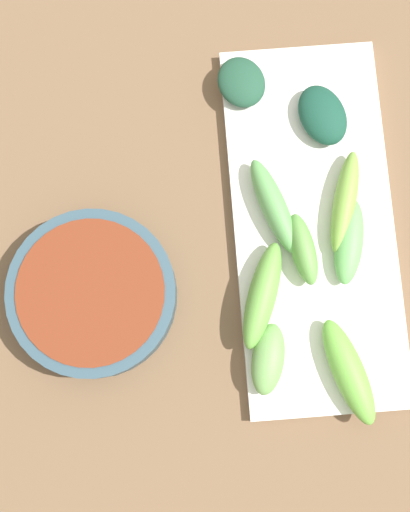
% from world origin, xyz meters
% --- Properties ---
extents(tabletop, '(2.10, 2.10, 0.02)m').
position_xyz_m(tabletop, '(0.00, 0.00, 0.01)').
color(tabletop, brown).
rests_on(tabletop, ground).
extents(sauce_bowl, '(0.15, 0.15, 0.04)m').
position_xyz_m(sauce_bowl, '(-0.12, -0.04, 0.04)').
color(sauce_bowl, '#314A58').
rests_on(sauce_bowl, tabletop).
extents(serving_plate, '(0.15, 0.35, 0.01)m').
position_xyz_m(serving_plate, '(0.08, 0.02, 0.03)').
color(serving_plate, silver).
rests_on(serving_plate, tabletop).
extents(broccoli_stalk_0, '(0.03, 0.07, 0.03)m').
position_xyz_m(broccoli_stalk_0, '(0.07, -0.01, 0.05)').
color(broccoli_stalk_0, '#639E48').
rests_on(broccoli_stalk_0, serving_plate).
extents(broccoli_leafy_1, '(0.06, 0.07, 0.02)m').
position_xyz_m(broccoli_leafy_1, '(0.10, 0.11, 0.04)').
color(broccoli_leafy_1, '#174534').
rests_on(broccoli_leafy_1, serving_plate).
extents(broccoli_stalk_2, '(0.04, 0.08, 0.02)m').
position_xyz_m(broccoli_stalk_2, '(0.11, -0.01, 0.04)').
color(broccoli_stalk_2, '#63AD59').
rests_on(broccoli_stalk_2, serving_plate).
extents(broccoli_stalk_3, '(0.05, 0.10, 0.03)m').
position_xyz_m(broccoli_stalk_3, '(0.10, -0.12, 0.05)').
color(broccoli_stalk_3, '#68AE3F').
rests_on(broccoli_stalk_3, serving_plate).
extents(broccoli_stalk_4, '(0.06, 0.10, 0.03)m').
position_xyz_m(broccoli_stalk_4, '(0.03, -0.05, 0.05)').
color(broccoli_stalk_4, '#66A543').
rests_on(broccoli_stalk_4, serving_plate).
extents(broccoli_leafy_5, '(0.06, 0.06, 0.02)m').
position_xyz_m(broccoli_leafy_5, '(0.03, 0.15, 0.04)').
color(broccoli_leafy_5, '#204A35').
rests_on(broccoli_leafy_5, serving_plate).
extents(broccoli_stalk_6, '(0.05, 0.10, 0.03)m').
position_xyz_m(broccoli_stalk_6, '(0.05, 0.03, 0.05)').
color(broccoli_stalk_6, '#5E9F54').
rests_on(broccoli_stalk_6, serving_plate).
extents(broccoli_stalk_7, '(0.05, 0.10, 0.03)m').
position_xyz_m(broccoli_stalk_7, '(0.11, 0.03, 0.04)').
color(broccoli_stalk_7, '#7AA942').
rests_on(broccoli_stalk_7, serving_plate).
extents(broccoli_stalk_8, '(0.04, 0.07, 0.02)m').
position_xyz_m(broccoli_stalk_8, '(0.03, -0.10, 0.04)').
color(broccoli_stalk_8, '#6BA052').
rests_on(broccoli_stalk_8, serving_plate).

